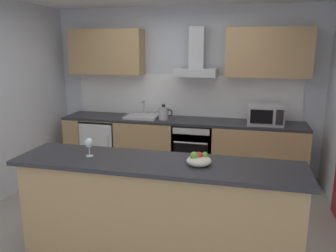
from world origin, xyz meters
The scene contains 14 objects.
ground centered at (0.00, 0.00, -0.01)m, with size 5.23×4.60×0.02m, color gray.
wall_back centered at (0.00, 1.86, 1.30)m, with size 5.23×0.12×2.60m, color silver.
backsplash_tile centered at (0.00, 1.79, 1.23)m, with size 3.60×0.02×0.66m, color white.
counter_back centered at (0.00, 1.48, 0.45)m, with size 3.73×0.60×0.90m.
counter_island centered at (0.23, -0.70, 0.49)m, with size 2.64×0.64×0.98m.
upper_cabinets centered at (0.00, 1.63, 1.91)m, with size 3.68×0.32×0.70m.
oven centered at (0.22, 1.45, 0.46)m, with size 0.60×0.62×0.80m.
refrigerator centered at (-1.29, 1.45, 0.43)m, with size 0.58×0.60×0.85m.
microwave centered at (1.25, 1.43, 1.05)m, with size 0.50×0.38×0.30m.
sink centered at (-0.61, 1.47, 0.93)m, with size 0.50×0.40×0.26m.
kettle centered at (-0.25, 1.42, 1.01)m, with size 0.29×0.15×0.24m.
range_hood centered at (0.22, 1.58, 1.79)m, with size 0.62×0.45×0.72m.
wine_glass centered at (-0.43, -0.70, 1.10)m, with size 0.08×0.08×0.18m.
fruit_bowl centered at (0.61, -0.69, 1.02)m, with size 0.22×0.22×0.13m.
Camera 1 is at (1.00, -3.46, 1.98)m, focal length 35.83 mm.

